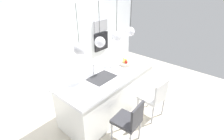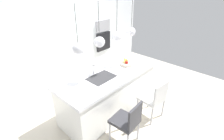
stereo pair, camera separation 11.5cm
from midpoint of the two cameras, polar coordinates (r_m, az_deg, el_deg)
floor at (r=4.16m, az=-1.73°, el=-12.78°), size 6.60×6.60×0.00m
back_wall at (r=4.67m, az=-17.42°, el=8.95°), size 6.00×0.10×2.60m
kitchen_island at (r=3.87m, az=-1.82°, el=-7.39°), size 2.29×0.93×0.95m
sink_basin at (r=3.48m, az=-4.32°, el=-2.63°), size 0.56×0.40×0.02m
faucet at (r=3.55m, az=-6.87°, el=0.56°), size 0.02×0.17×0.22m
fruit_bowl at (r=3.99m, az=3.73°, el=2.31°), size 0.29×0.29×0.16m
microwave at (r=5.43m, az=-4.45°, el=14.38°), size 0.54×0.08×0.34m
oven at (r=5.56m, az=-4.27°, el=9.36°), size 0.56×0.08×0.56m
chair_near at (r=3.15m, az=4.76°, el=-16.25°), size 0.44×0.48×0.90m
chair_middle at (r=3.76m, az=12.99°, el=-8.60°), size 0.51×0.50×0.91m
pendant_light_left at (r=2.87m, az=-11.81°, el=6.76°), size 0.20×0.20×0.80m
pendant_light_center_left at (r=3.16m, az=-5.07°, el=9.19°), size 0.20×0.20×0.80m
pendant_light_center_right at (r=3.49m, az=0.52°, el=11.09°), size 0.20×0.20×0.80m
pendant_light_right at (r=3.86m, az=5.16°, el=12.57°), size 0.20×0.20×0.80m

